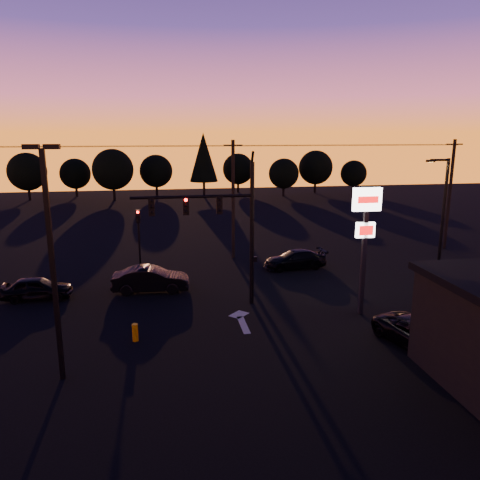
{
  "coord_description": "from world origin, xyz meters",
  "views": [
    {
      "loc": [
        -3.38,
        -20.8,
        9.56
      ],
      "look_at": [
        1.0,
        5.0,
        3.5
      ],
      "focal_mm": 35.0,
      "sensor_mm": 36.0,
      "label": 1
    }
  ],
  "objects_px": {
    "streetlight": "(442,216)",
    "car_right": "(295,259)",
    "car_left": "(37,288)",
    "parking_lot_light": "(51,250)",
    "secondary_signal": "(139,231)",
    "suv_parked": "(419,334)",
    "car_mid": "(151,279)",
    "bollard": "(135,333)",
    "traffic_signal_mast": "(223,219)",
    "pylon_sign": "(366,224)"
  },
  "relations": [
    {
      "from": "secondary_signal",
      "to": "bollard",
      "type": "bearing_deg",
      "value": -89.09
    },
    {
      "from": "streetlight",
      "to": "car_left",
      "type": "xyz_separation_m",
      "value": [
        -24.64,
        1.24,
        -3.75
      ]
    },
    {
      "from": "bollard",
      "to": "suv_parked",
      "type": "xyz_separation_m",
      "value": [
        12.74,
        -2.81,
        0.21
      ]
    },
    {
      "from": "traffic_signal_mast",
      "to": "parking_lot_light",
      "type": "xyz_separation_m",
      "value": [
        -7.4,
        -6.99,
        0.33
      ]
    },
    {
      "from": "traffic_signal_mast",
      "to": "car_right",
      "type": "bearing_deg",
      "value": 46.85
    },
    {
      "from": "streetlight",
      "to": "car_right",
      "type": "relative_size",
      "value": 1.78
    },
    {
      "from": "streetlight",
      "to": "bollard",
      "type": "height_order",
      "value": "streetlight"
    },
    {
      "from": "streetlight",
      "to": "car_right",
      "type": "xyz_separation_m",
      "value": [
        -7.99,
        4.91,
        -3.77
      ]
    },
    {
      "from": "secondary_signal",
      "to": "car_right",
      "type": "relative_size",
      "value": 0.97
    },
    {
      "from": "streetlight",
      "to": "car_left",
      "type": "height_order",
      "value": "streetlight"
    },
    {
      "from": "car_left",
      "to": "car_mid",
      "type": "distance_m",
      "value": 6.55
    },
    {
      "from": "parking_lot_light",
      "to": "secondary_signal",
      "type": "bearing_deg",
      "value": 80.21
    },
    {
      "from": "car_left",
      "to": "suv_parked",
      "type": "bearing_deg",
      "value": -116.51
    },
    {
      "from": "secondary_signal",
      "to": "suv_parked",
      "type": "relative_size",
      "value": 0.96
    },
    {
      "from": "bollard",
      "to": "car_mid",
      "type": "bearing_deg",
      "value": 84.94
    },
    {
      "from": "bollard",
      "to": "car_mid",
      "type": "height_order",
      "value": "car_mid"
    },
    {
      "from": "secondary_signal",
      "to": "suv_parked",
      "type": "xyz_separation_m",
      "value": [
        12.92,
        -14.27,
        -2.23
      ]
    },
    {
      "from": "secondary_signal",
      "to": "pylon_sign",
      "type": "distance_m",
      "value": 15.75
    },
    {
      "from": "streetlight",
      "to": "bollard",
      "type": "bearing_deg",
      "value": -163.71
    },
    {
      "from": "secondary_signal",
      "to": "suv_parked",
      "type": "height_order",
      "value": "secondary_signal"
    },
    {
      "from": "pylon_sign",
      "to": "streetlight",
      "type": "bearing_deg",
      "value": 30.08
    },
    {
      "from": "car_left",
      "to": "car_right",
      "type": "xyz_separation_m",
      "value": [
        16.65,
        3.67,
        -0.02
      ]
    },
    {
      "from": "car_mid",
      "to": "suv_parked",
      "type": "relative_size",
      "value": 1.02
    },
    {
      "from": "pylon_sign",
      "to": "bollard",
      "type": "xyz_separation_m",
      "value": [
        -11.82,
        -1.47,
        -4.5
      ]
    },
    {
      "from": "streetlight",
      "to": "car_mid",
      "type": "relative_size",
      "value": 1.73
    },
    {
      "from": "traffic_signal_mast",
      "to": "streetlight",
      "type": "xyz_separation_m",
      "value": [
        14.01,
        1.51,
        -0.52
      ]
    },
    {
      "from": "car_right",
      "to": "car_left",
      "type": "bearing_deg",
      "value": -81.41
    },
    {
      "from": "traffic_signal_mast",
      "to": "secondary_signal",
      "type": "xyz_separation_m",
      "value": [
        -4.9,
        7.49,
        -2.07
      ]
    },
    {
      "from": "car_right",
      "to": "car_mid",
      "type": "bearing_deg",
      "value": -75.46
    },
    {
      "from": "car_mid",
      "to": "secondary_signal",
      "type": "bearing_deg",
      "value": 13.96
    },
    {
      "from": "pylon_sign",
      "to": "bollard",
      "type": "height_order",
      "value": "pylon_sign"
    },
    {
      "from": "parking_lot_light",
      "to": "car_left",
      "type": "height_order",
      "value": "parking_lot_light"
    },
    {
      "from": "parking_lot_light",
      "to": "pylon_sign",
      "type": "relative_size",
      "value": 1.34
    },
    {
      "from": "parking_lot_light",
      "to": "suv_parked",
      "type": "relative_size",
      "value": 2.02
    },
    {
      "from": "car_right",
      "to": "streetlight",
      "type": "bearing_deg",
      "value": 54.59
    },
    {
      "from": "streetlight",
      "to": "parking_lot_light",
      "type": "bearing_deg",
      "value": -158.35
    },
    {
      "from": "traffic_signal_mast",
      "to": "bollard",
      "type": "relative_size",
      "value": 10.27
    },
    {
      "from": "car_right",
      "to": "secondary_signal",
      "type": "bearing_deg",
      "value": -99.47
    },
    {
      "from": "parking_lot_light",
      "to": "car_left",
      "type": "relative_size",
      "value": 2.32
    },
    {
      "from": "parking_lot_light",
      "to": "streetlight",
      "type": "distance_m",
      "value": 23.05
    },
    {
      "from": "secondary_signal",
      "to": "parking_lot_light",
      "type": "height_order",
      "value": "parking_lot_light"
    },
    {
      "from": "traffic_signal_mast",
      "to": "secondary_signal",
      "type": "relative_size",
      "value": 1.97
    },
    {
      "from": "car_left",
      "to": "car_right",
      "type": "relative_size",
      "value": 0.87
    },
    {
      "from": "parking_lot_light",
      "to": "car_mid",
      "type": "distance_m",
      "value": 11.5
    },
    {
      "from": "streetlight",
      "to": "suv_parked",
      "type": "bearing_deg",
      "value": -125.87
    },
    {
      "from": "bollard",
      "to": "car_right",
      "type": "bearing_deg",
      "value": 44.03
    },
    {
      "from": "secondary_signal",
      "to": "pylon_sign",
      "type": "bearing_deg",
      "value": -39.77
    },
    {
      "from": "parking_lot_light",
      "to": "car_right",
      "type": "relative_size",
      "value": 2.03
    },
    {
      "from": "secondary_signal",
      "to": "suv_parked",
      "type": "distance_m",
      "value": 19.38
    },
    {
      "from": "parking_lot_light",
      "to": "bollard",
      "type": "relative_size",
      "value": 10.94
    }
  ]
}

